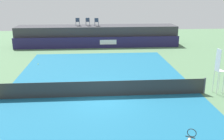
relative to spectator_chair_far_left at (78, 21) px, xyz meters
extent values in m
plane|color=#4C704C|center=(2.17, -12.41, -2.69)|extent=(48.00, 48.00, 0.00)
cube|color=#16597A|center=(2.17, -15.41, -2.69)|extent=(12.00, 22.00, 0.00)
cube|color=#231E4C|center=(2.17, -1.91, -2.09)|extent=(18.00, 0.20, 1.20)
cube|color=white|center=(3.33, -2.02, -2.03)|extent=(1.80, 0.02, 0.50)
cube|color=#38383D|center=(2.17, -0.11, -1.59)|extent=(18.00, 2.80, 2.20)
cylinder|color=#2D3D56|center=(0.18, 0.29, -0.27)|extent=(0.04, 0.04, 0.44)
cylinder|color=#2D3D56|center=(-0.22, 0.26, -0.27)|extent=(0.04, 0.04, 0.44)
cylinder|color=#2D3D56|center=(0.21, -0.11, -0.27)|extent=(0.04, 0.04, 0.44)
cylinder|color=#2D3D56|center=(-0.19, -0.14, -0.27)|extent=(0.04, 0.04, 0.44)
cube|color=#2D3D56|center=(-0.01, 0.07, -0.04)|extent=(0.47, 0.47, 0.03)
cube|color=#2D3D56|center=(0.01, -0.13, 0.19)|extent=(0.44, 0.06, 0.42)
cylinder|color=#2D3D56|center=(1.34, 0.25, -0.27)|extent=(0.04, 0.04, 0.44)
cylinder|color=#2D3D56|center=(0.94, 0.26, -0.27)|extent=(0.04, 0.04, 0.44)
cylinder|color=#2D3D56|center=(1.33, -0.15, -0.27)|extent=(0.04, 0.04, 0.44)
cylinder|color=#2D3D56|center=(0.93, -0.15, -0.27)|extent=(0.04, 0.04, 0.44)
cube|color=#2D3D56|center=(1.14, 0.05, -0.04)|extent=(0.45, 0.45, 0.03)
cube|color=#2D3D56|center=(1.13, -0.15, 0.19)|extent=(0.44, 0.03, 0.42)
cylinder|color=#2D3D56|center=(2.35, -0.08, -0.27)|extent=(0.04, 0.04, 0.44)
cylinder|color=#2D3D56|center=(1.95, -0.06, -0.27)|extent=(0.04, 0.04, 0.44)
cylinder|color=#2D3D56|center=(2.33, -0.49, -0.27)|extent=(0.04, 0.04, 0.44)
cylinder|color=#2D3D56|center=(1.92, -0.46, -0.27)|extent=(0.04, 0.04, 0.44)
cube|color=#2D3D56|center=(2.14, -0.27, -0.04)|extent=(0.47, 0.47, 0.03)
cube|color=#2D3D56|center=(2.12, -0.48, 0.19)|extent=(0.44, 0.05, 0.42)
cylinder|color=white|center=(9.44, -15.58, -1.99)|extent=(0.04, 0.04, 1.40)
cylinder|color=white|center=(9.38, -15.18, -1.99)|extent=(0.04, 0.04, 1.40)
cylinder|color=white|center=(9.04, -15.65, -1.99)|extent=(0.04, 0.04, 1.40)
cylinder|color=white|center=(8.98, -15.25, -1.99)|extent=(0.04, 0.04, 1.40)
cube|color=white|center=(9.21, -15.41, -1.28)|extent=(0.50, 0.50, 0.03)
cube|color=white|center=(9.01, -15.45, -0.60)|extent=(0.09, 0.44, 1.33)
cube|color=#2D2D2D|center=(2.17, -15.41, -2.22)|extent=(12.40, 0.02, 0.95)
cylinder|color=#4C4C51|center=(8.37, -15.41, -2.19)|extent=(0.10, 0.10, 1.00)
cylinder|color=black|center=(4.73, -22.59, -1.16)|extent=(0.28, 0.18, 0.03)
torus|color=black|center=(4.87, -22.34, -1.16)|extent=(0.28, 0.17, 0.30)
sphere|color=#D8EA33|center=(-3.01, -8.10, -2.66)|extent=(0.07, 0.07, 0.07)
camera|label=1|loc=(1.70, -29.64, 3.31)|focal=41.52mm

